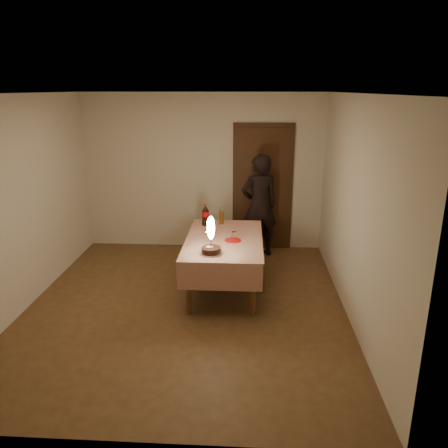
{
  "coord_description": "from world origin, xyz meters",
  "views": [
    {
      "loc": [
        0.78,
        -4.96,
        2.65
      ],
      "look_at": [
        0.45,
        0.49,
        0.95
      ],
      "focal_mm": 35.0,
      "sensor_mm": 36.0,
      "label": 1
    }
  ],
  "objects_px": {
    "birthday_cake": "(211,242)",
    "red_cup": "(210,233)",
    "clear_cup": "(234,235)",
    "amber_bottle_left": "(221,216)",
    "red_plate": "(233,240)",
    "dining_table": "(224,245)",
    "photographer": "(259,206)",
    "cola_bottle": "(205,215)"
  },
  "relations": [
    {
      "from": "birthday_cake",
      "to": "red_cup",
      "type": "relative_size",
      "value": 4.71
    },
    {
      "from": "clear_cup",
      "to": "amber_bottle_left",
      "type": "height_order",
      "value": "amber_bottle_left"
    },
    {
      "from": "red_plate",
      "to": "birthday_cake",
      "type": "bearing_deg",
      "value": -117.1
    },
    {
      "from": "red_cup",
      "to": "amber_bottle_left",
      "type": "xyz_separation_m",
      "value": [
        0.11,
        0.58,
        0.07
      ]
    },
    {
      "from": "dining_table",
      "to": "amber_bottle_left",
      "type": "bearing_deg",
      "value": 96.93
    },
    {
      "from": "birthday_cake",
      "to": "red_cup",
      "type": "height_order",
      "value": "birthday_cake"
    },
    {
      "from": "dining_table",
      "to": "clear_cup",
      "type": "xyz_separation_m",
      "value": [
        0.13,
        0.02,
        0.14
      ]
    },
    {
      "from": "dining_table",
      "to": "clear_cup",
      "type": "bearing_deg",
      "value": 9.53
    },
    {
      "from": "birthday_cake",
      "to": "red_plate",
      "type": "distance_m",
      "value": 0.55
    },
    {
      "from": "red_plate",
      "to": "amber_bottle_left",
      "type": "relative_size",
      "value": 0.86
    },
    {
      "from": "photographer",
      "to": "dining_table",
      "type": "bearing_deg",
      "value": -110.36
    },
    {
      "from": "red_cup",
      "to": "clear_cup",
      "type": "bearing_deg",
      "value": -9.66
    },
    {
      "from": "birthday_cake",
      "to": "amber_bottle_left",
      "type": "bearing_deg",
      "value": 87.76
    },
    {
      "from": "birthday_cake",
      "to": "cola_bottle",
      "type": "xyz_separation_m",
      "value": [
        -0.18,
        1.13,
        0.01
      ]
    },
    {
      "from": "red_plate",
      "to": "clear_cup",
      "type": "relative_size",
      "value": 2.44
    },
    {
      "from": "dining_table",
      "to": "red_cup",
      "type": "height_order",
      "value": "red_cup"
    },
    {
      "from": "red_cup",
      "to": "cola_bottle",
      "type": "distance_m",
      "value": 0.53
    },
    {
      "from": "red_cup",
      "to": "photographer",
      "type": "distance_m",
      "value": 1.4
    },
    {
      "from": "cola_bottle",
      "to": "red_plate",
      "type": "bearing_deg",
      "value": -56.93
    },
    {
      "from": "photographer",
      "to": "cola_bottle",
      "type": "bearing_deg",
      "value": -137.62
    },
    {
      "from": "birthday_cake",
      "to": "clear_cup",
      "type": "relative_size",
      "value": 5.23
    },
    {
      "from": "cola_bottle",
      "to": "amber_bottle_left",
      "type": "bearing_deg",
      "value": 18.72
    },
    {
      "from": "red_plate",
      "to": "red_cup",
      "type": "distance_m",
      "value": 0.35
    },
    {
      "from": "red_cup",
      "to": "birthday_cake",
      "type": "bearing_deg",
      "value": -83.94
    },
    {
      "from": "red_cup",
      "to": "cola_bottle",
      "type": "height_order",
      "value": "cola_bottle"
    },
    {
      "from": "cola_bottle",
      "to": "photographer",
      "type": "relative_size",
      "value": 0.19
    },
    {
      "from": "birthday_cake",
      "to": "photographer",
      "type": "relative_size",
      "value": 0.28
    },
    {
      "from": "red_plate",
      "to": "cola_bottle",
      "type": "height_order",
      "value": "cola_bottle"
    },
    {
      "from": "cola_bottle",
      "to": "amber_bottle_left",
      "type": "xyz_separation_m",
      "value": [
        0.23,
        0.08,
        -0.03
      ]
    },
    {
      "from": "red_cup",
      "to": "photographer",
      "type": "bearing_deg",
      "value": 61.06
    },
    {
      "from": "birthday_cake",
      "to": "cola_bottle",
      "type": "bearing_deg",
      "value": 99.1
    },
    {
      "from": "dining_table",
      "to": "red_cup",
      "type": "relative_size",
      "value": 17.2
    },
    {
      "from": "red_plate",
      "to": "photographer",
      "type": "height_order",
      "value": "photographer"
    },
    {
      "from": "birthday_cake",
      "to": "cola_bottle",
      "type": "height_order",
      "value": "birthday_cake"
    },
    {
      "from": "cola_bottle",
      "to": "amber_bottle_left",
      "type": "relative_size",
      "value": 1.25
    },
    {
      "from": "red_plate",
      "to": "red_cup",
      "type": "height_order",
      "value": "red_cup"
    },
    {
      "from": "amber_bottle_left",
      "to": "photographer",
      "type": "xyz_separation_m",
      "value": [
        0.56,
        0.65,
        -0.0
      ]
    },
    {
      "from": "birthday_cake",
      "to": "clear_cup",
      "type": "bearing_deg",
      "value": 65.71
    },
    {
      "from": "dining_table",
      "to": "photographer",
      "type": "distance_m",
      "value": 1.41
    },
    {
      "from": "photographer",
      "to": "birthday_cake",
      "type": "bearing_deg",
      "value": -108.23
    },
    {
      "from": "birthday_cake",
      "to": "red_cup",
      "type": "xyz_separation_m",
      "value": [
        -0.07,
        0.63,
        -0.09
      ]
    },
    {
      "from": "clear_cup",
      "to": "red_plate",
      "type": "bearing_deg",
      "value": -98.52
    }
  ]
}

